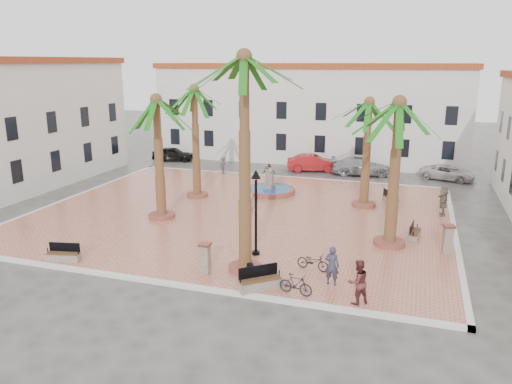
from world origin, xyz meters
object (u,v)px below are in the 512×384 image
(palm_ne, at_px, (369,115))
(cyclist_b, at_px, (358,282))
(litter_bin, at_px, (250,270))
(cyclist_a, at_px, (332,265))
(fountain, at_px, (270,190))
(bench_e, at_px, (415,234))
(bicycle_b, at_px, (296,284))
(car_red, at_px, (313,163))
(bollard_se, at_px, (205,258))
(car_black, at_px, (173,154))
(palm_sw, at_px, (157,114))
(car_white, at_px, (448,173))
(bollard_n, at_px, (268,176))
(pedestrian_fountain_b, at_px, (269,175))
(bollard_e, at_px, (448,239))
(bicycle_a, at_px, (313,261))
(pedestrian_east, at_px, (443,201))
(lamppost_s, at_px, (256,198))
(palm_nw, at_px, (194,101))
(pedestrian_north, at_px, (224,165))
(palm_s, at_px, (244,80))
(lamppost_e, at_px, (394,167))
(bench_s, at_px, (64,256))
(bench_se, at_px, (260,283))
(pedestrian_fountain_a, at_px, (248,199))
(palm_e, at_px, (398,120))
(bench_ne, at_px, (391,200))

(palm_ne, height_order, cyclist_b, palm_ne)
(litter_bin, distance_m, cyclist_a, 3.73)
(fountain, relative_size, bench_e, 2.27)
(bicycle_b, relative_size, car_red, 0.32)
(bench_e, bearing_deg, bollard_se, 138.01)
(bench_e, distance_m, car_black, 28.66)
(palm_sw, relative_size, car_white, 1.75)
(car_red, bearing_deg, car_white, -105.60)
(bollard_n, height_order, pedestrian_fountain_b, pedestrian_fountain_b)
(fountain, xyz_separation_m, bollard_e, (12.02, -8.82, 0.54))
(cyclist_b, bearing_deg, bicycle_a, -89.58)
(pedestrian_east, bearing_deg, bench_e, -18.17)
(bollard_e, bearing_deg, cyclist_a, -132.57)
(palm_sw, relative_size, bench_e, 4.70)
(lamppost_s, xyz_separation_m, cyclist_a, (4.25, -2.30, -2.11))
(bicycle_a, bearing_deg, litter_bin, 133.87)
(palm_nw, relative_size, bollard_e, 5.21)
(pedestrian_north, bearing_deg, car_red, -42.25)
(bollard_e, bearing_deg, pedestrian_north, 141.93)
(bench_e, height_order, bollard_e, bollard_e)
(bollard_se, height_order, bollard_e, bollard_e)
(palm_s, bearing_deg, fountain, 101.83)
(palm_nw, bearing_deg, lamppost_e, 11.47)
(bench_s, relative_size, litter_bin, 2.78)
(palm_nw, distance_m, bollard_se, 14.98)
(bench_se, distance_m, bench_e, 10.75)
(bench_e, xyz_separation_m, pedestrian_fountain_b, (-11.12, 8.91, 0.67))
(lamppost_e, xyz_separation_m, bollard_n, (-9.53, 1.79, -1.75))
(car_white, bearing_deg, pedestrian_fountain_b, 134.87)
(bench_s, bearing_deg, pedestrian_fountain_a, 48.58)
(lamppost_e, distance_m, car_red, 11.91)
(fountain, height_order, pedestrian_north, fountain)
(bench_se, bearing_deg, bollard_n, 65.05)
(bicycle_a, bearing_deg, car_black, 51.36)
(bench_s, bearing_deg, bench_e, 16.25)
(palm_sw, xyz_separation_m, bollard_se, (6.06, -6.95, -5.72))
(lamppost_e, relative_size, pedestrian_fountain_b, 2.06)
(palm_e, height_order, car_black, palm_e)
(bench_e, xyz_separation_m, cyclist_b, (-2.08, -8.78, 0.70))
(palm_sw, relative_size, bollard_e, 4.99)
(bench_se, height_order, lamppost_s, lamppost_s)
(bollard_n, bearing_deg, fountain, -69.64)
(bollard_se, height_order, car_black, bollard_se)
(bench_se, height_order, bollard_n, bollard_n)
(bollard_se, bearing_deg, car_red, 89.99)
(bench_ne, bearing_deg, fountain, 61.93)
(bicycle_a, xyz_separation_m, pedestrian_fountain_a, (-5.91, 7.85, 0.48))
(cyclist_b, bearing_deg, bollard_n, -103.53)
(bench_se, xyz_separation_m, pedestrian_fountain_b, (-4.90, 17.68, 0.63))
(lamppost_s, distance_m, pedestrian_east, 13.81)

